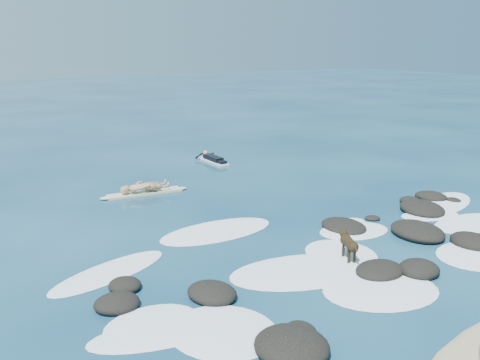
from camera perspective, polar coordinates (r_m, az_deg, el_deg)
ground at (r=16.76m, az=7.84°, el=-5.80°), size 160.00×160.00×0.00m
reef_rocks at (r=15.80m, az=14.20°, el=-6.99°), size 14.29×6.95×0.52m
breaking_foam at (r=15.26m, az=9.35°, el=-7.91°), size 16.37×8.13×0.12m
standing_surfer_rig at (r=21.04m, az=-10.22°, el=0.54°), size 3.52×0.86×2.00m
paddling_surfer_rig at (r=26.56m, az=-2.91°, el=2.24°), size 1.13×2.50×0.44m
dog at (r=14.84m, az=11.50°, el=-6.58°), size 0.61×1.16×0.77m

